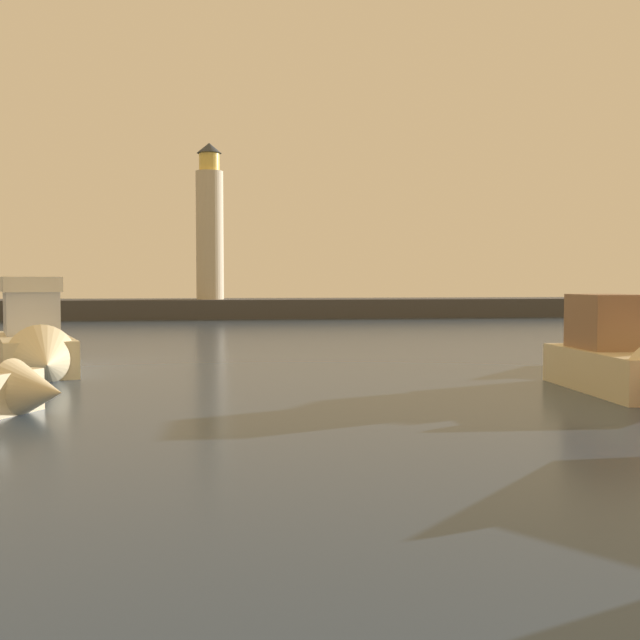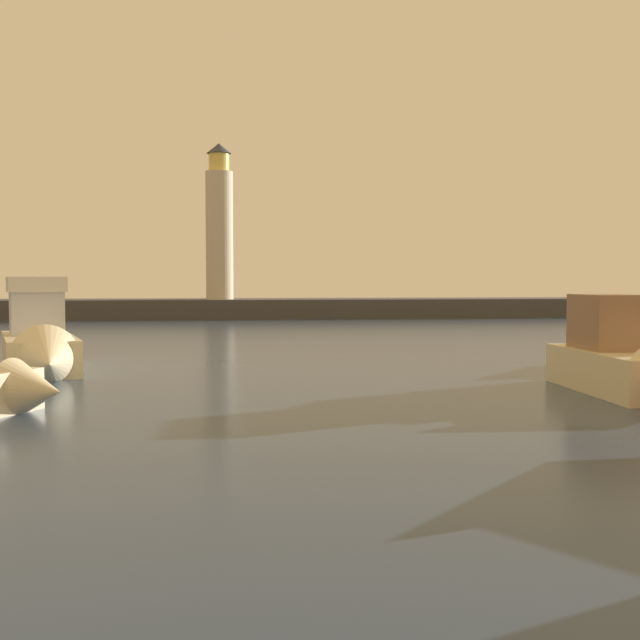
% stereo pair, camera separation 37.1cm
% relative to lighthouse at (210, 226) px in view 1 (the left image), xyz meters
% --- Properties ---
extents(ground_plane, '(220.00, 220.00, 0.00)m').
position_rel_lighthouse_xyz_m(ground_plane, '(3.06, -31.55, -7.60)').
color(ground_plane, '#2D3D51').
extents(breakwater, '(88.69, 5.46, 1.55)m').
position_rel_lighthouse_xyz_m(breakwater, '(3.06, 0.00, -6.82)').
color(breakwater, '#423F3D').
rests_on(breakwater, ground_plane).
extents(lighthouse, '(2.23, 2.23, 12.76)m').
position_rel_lighthouse_xyz_m(lighthouse, '(0.00, 0.00, 0.00)').
color(lighthouse, beige).
rests_on(lighthouse, breakwater).
extents(motorboat_2, '(4.21, 8.06, 3.58)m').
position_rel_lighthouse_xyz_m(motorboat_2, '(-6.08, -37.54, -6.56)').
color(motorboat_2, beige).
rests_on(motorboat_2, ground_plane).
extents(motorboat_3, '(2.27, 6.72, 2.99)m').
position_rel_lighthouse_xyz_m(motorboat_3, '(10.53, -45.24, -6.73)').
color(motorboat_3, beige).
rests_on(motorboat_3, ground_plane).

